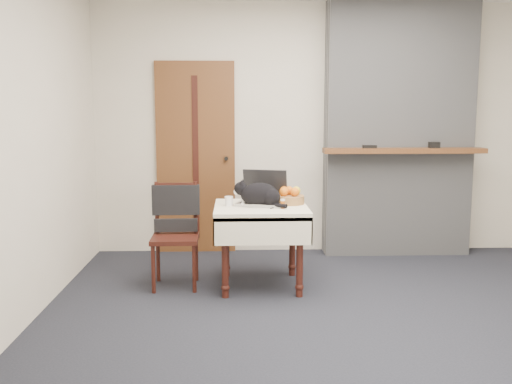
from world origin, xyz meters
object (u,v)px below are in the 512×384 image
at_px(door, 196,158).
at_px(chair, 176,220).
at_px(laptop, 263,196).
at_px(cat, 260,195).
at_px(cream_jar, 229,201).
at_px(side_table, 261,219).
at_px(fruit_basket, 289,197).
at_px(pill_bottle, 283,204).

distance_m(door, chair, 1.23).
bearing_deg(laptop, chair, -163.24).
bearing_deg(door, cat, -63.97).
relative_size(cat, cream_jar, 5.54).
bearing_deg(side_table, chair, 172.59).
relative_size(door, cream_jar, 24.75).
relative_size(laptop, cat, 1.04).
relative_size(door, fruit_basket, 7.75).
bearing_deg(fruit_basket, cream_jar, -170.19).
distance_m(side_table, chair, 0.74).
bearing_deg(pill_bottle, laptop, 122.66).
relative_size(laptop, fruit_basket, 1.80).
bearing_deg(pill_bottle, side_table, 141.27).
distance_m(pill_bottle, chair, 0.95).
bearing_deg(cream_jar, cat, -7.93).
distance_m(door, laptop, 1.33).
distance_m(cream_jar, pill_bottle, 0.47).
bearing_deg(side_table, cat, -101.79).
relative_size(door, cat, 4.47).
distance_m(cat, chair, 0.77).
distance_m(fruit_basket, chair, 1.00).
bearing_deg(chair, fruit_basket, -1.03).
xyz_separation_m(door, chair, (-0.10, -1.15, -0.43)).
bearing_deg(side_table, fruit_basket, 20.65).
bearing_deg(cat, cream_jar, -176.28).
bearing_deg(door, pill_bottle, -59.84).
height_order(fruit_basket, chair, chair).
bearing_deg(chair, laptop, -0.48).
xyz_separation_m(pill_bottle, chair, (-0.90, 0.23, -0.18)).
relative_size(laptop, pill_bottle, 5.93).
relative_size(pill_bottle, chair, 0.09).
distance_m(pill_bottle, fruit_basket, 0.25).
bearing_deg(pill_bottle, chair, 165.47).
relative_size(cream_jar, fruit_basket, 0.31).
relative_size(side_table, fruit_basket, 3.02).
relative_size(cat, fruit_basket, 1.74).
distance_m(door, cream_jar, 1.31).
bearing_deg(chair, cat, -10.96).
xyz_separation_m(laptop, cream_jar, (-0.29, -0.10, -0.03)).
height_order(cream_jar, chair, chair).
distance_m(side_table, laptop, 0.21).
bearing_deg(fruit_basket, pill_bottle, -108.16).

